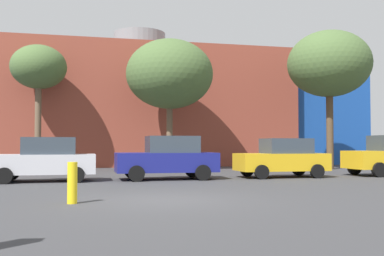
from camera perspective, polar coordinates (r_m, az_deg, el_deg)
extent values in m
plane|color=#38383A|center=(12.18, -3.56, -8.88)|extent=(200.00, 200.00, 0.00)
cube|color=brown|center=(35.99, -6.56, 2.14)|extent=(20.40, 13.26, 8.17)
cube|color=#19479E|center=(39.78, 12.77, 1.30)|extent=(6.12, 11.93, 7.51)
cylinder|color=slate|center=(36.72, -6.53, 10.08)|extent=(4.00, 4.00, 2.00)
cube|color=silver|center=(18.89, -18.02, -4.28)|extent=(3.99, 1.71, 0.76)
cube|color=#333D47|center=(18.86, -17.28, -2.13)|extent=(2.00, 1.52, 0.67)
cylinder|color=black|center=(18.20, -22.31, -5.52)|extent=(0.61, 0.21, 0.61)
cylinder|color=black|center=(19.92, -21.53, -5.21)|extent=(0.61, 0.21, 0.61)
cylinder|color=black|center=(17.98, -14.16, -5.65)|extent=(0.61, 0.21, 0.61)
cylinder|color=black|center=(19.73, -14.09, -5.33)|extent=(0.61, 0.21, 0.61)
cube|color=navy|center=(19.13, -3.23, -4.27)|extent=(4.16, 1.78, 0.79)
cube|color=#333D47|center=(19.16, -2.49, -2.05)|extent=(2.08, 1.58, 0.69)
cylinder|color=black|center=(18.06, -6.91, -5.64)|extent=(0.63, 0.22, 0.63)
cylinder|color=black|center=(19.87, -7.51, -5.32)|extent=(0.63, 0.22, 0.63)
cylinder|color=black|center=(18.55, 1.36, -5.56)|extent=(0.63, 0.22, 0.63)
cylinder|color=black|center=(20.31, 0.04, -5.26)|extent=(0.63, 0.22, 0.63)
cube|color=gold|center=(20.67, 11.02, -4.16)|extent=(3.96, 1.70, 0.75)
cube|color=#333D47|center=(20.76, 11.60, -2.19)|extent=(1.98, 1.51, 0.66)
cylinder|color=black|center=(19.39, 8.65, -5.43)|extent=(0.60, 0.21, 0.60)
cylinder|color=black|center=(21.01, 6.87, -5.18)|extent=(0.60, 0.21, 0.60)
cylinder|color=black|center=(20.48, 15.30, -5.20)|extent=(0.60, 0.21, 0.60)
cylinder|color=black|center=(22.02, 13.12, -5.00)|extent=(0.60, 0.21, 0.60)
cylinder|color=black|center=(21.99, 22.23, -4.83)|extent=(0.66, 0.23, 0.66)
cylinder|color=black|center=(23.56, 19.54, -4.67)|extent=(0.66, 0.23, 0.66)
cylinder|color=brown|center=(26.34, -2.81, -0.72)|extent=(0.35, 0.35, 4.14)
ellipsoid|color=#476033|center=(26.65, -2.80, 6.71)|extent=(5.02, 5.02, 4.01)
cylinder|color=brown|center=(27.48, -18.60, 0.25)|extent=(0.36, 0.36, 5.02)
ellipsoid|color=#476033|center=(27.81, -18.52, 7.22)|extent=(3.15, 3.15, 2.52)
cylinder|color=brown|center=(28.25, 16.76, 0.04)|extent=(0.41, 0.41, 4.89)
ellipsoid|color=#476033|center=(28.63, 16.68, 7.65)|extent=(4.91, 4.91, 3.93)
cylinder|color=yellow|center=(11.67, -14.66, -6.61)|extent=(0.24, 0.24, 1.02)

